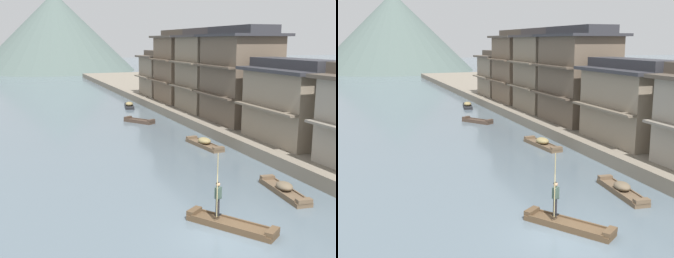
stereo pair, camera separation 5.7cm
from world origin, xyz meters
The scene contains 14 objects.
ground_plane centered at (0.00, 0.00, 0.00)m, with size 400.00×400.00×0.00m, color slate.
riverbank_right centered at (16.55, 30.00, 0.45)m, with size 18.00×110.00×0.91m, color slate.
boat_foreground_poled centered at (0.45, 0.71, 0.15)m, with size 3.17×4.03×0.44m.
boatman_person centered at (0.04, 1.27, 1.45)m, with size 0.44×0.46×3.04m.
boat_moored_nearest centered at (5.58, 36.68, 0.26)m, with size 1.85×4.12×0.72m.
boat_moored_second centered at (5.78, 14.79, 0.26)m, with size 1.47×4.54×0.73m.
boat_moored_third centered at (3.84, 26.42, 0.17)m, with size 2.75×3.40×0.49m.
boat_moored_far centered at (5.30, 3.49, 0.24)m, with size 1.37×4.36×0.70m.
house_waterfront_second centered at (11.02, 10.95, 3.90)m, with size 5.24×8.13×6.14m.
house_waterfront_tall centered at (11.41, 19.26, 5.20)m, with size 6.03×7.93×8.74m.
house_waterfront_narrow centered at (11.73, 26.46, 5.20)m, with size 6.67×7.03×8.74m.
house_waterfront_far centered at (11.92, 33.79, 5.20)m, with size 7.05×7.33×8.74m.
house_waterfront_end centered at (11.26, 40.70, 3.91)m, with size 5.72×6.70×6.14m.
hill_far_west centered at (4.64, 110.75, 10.82)m, with size 44.23×44.23×21.64m, color #4C5B56.
Camera 2 is at (-8.41, -14.98, 8.29)m, focal length 45.12 mm.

